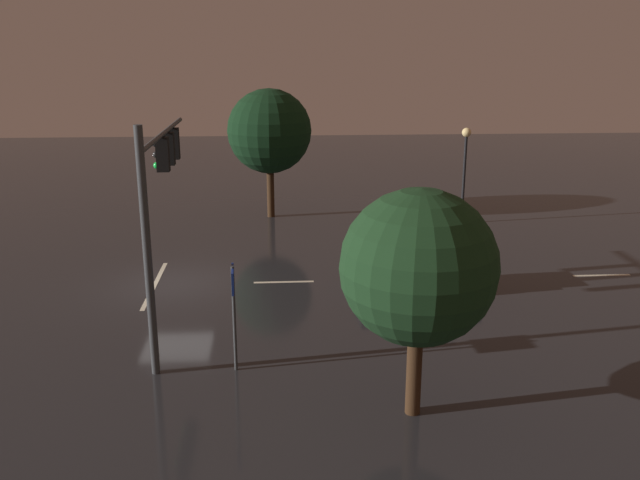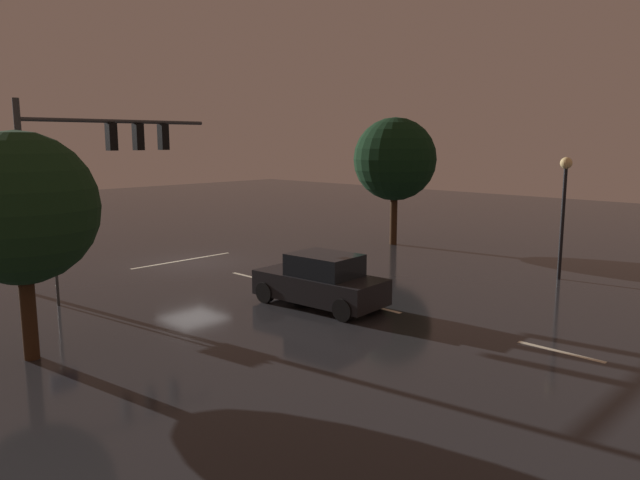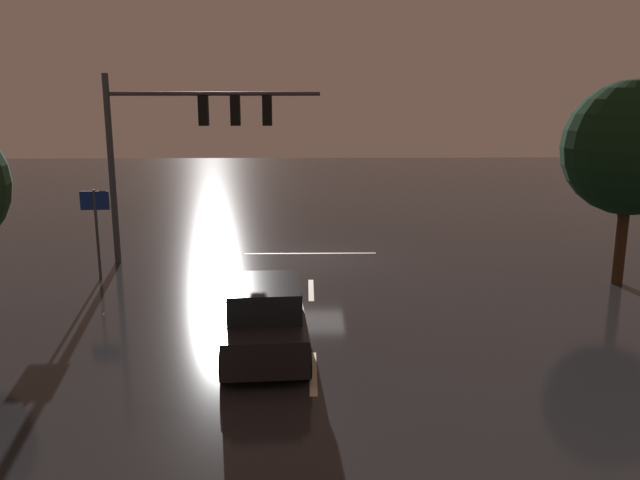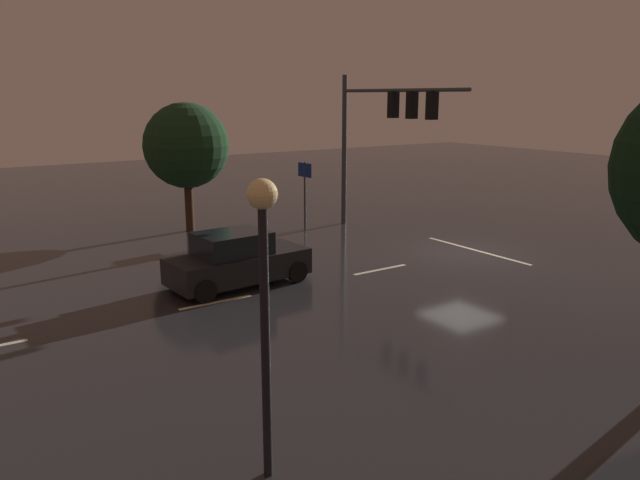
% 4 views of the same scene
% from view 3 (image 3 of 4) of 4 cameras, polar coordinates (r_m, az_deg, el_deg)
% --- Properties ---
extents(ground_plane, '(80.00, 80.00, 0.00)m').
position_cam_3_polar(ground_plane, '(23.30, -0.89, -1.62)').
color(ground_plane, '#232326').
extents(traffic_signal_assembly, '(7.36, 0.47, 6.59)m').
position_cam_3_polar(traffic_signal_assembly, '(22.49, -11.96, 9.69)').
color(traffic_signal_assembly, '#383A3D').
rests_on(traffic_signal_assembly, ground_plane).
extents(lane_dash_far, '(0.16, 2.20, 0.01)m').
position_cam_3_polar(lane_dash_far, '(19.45, -0.81, -4.52)').
color(lane_dash_far, beige).
rests_on(lane_dash_far, ground_plane).
extents(lane_dash_mid, '(0.16, 2.20, 0.01)m').
position_cam_3_polar(lane_dash_mid, '(13.84, -0.62, -11.90)').
color(lane_dash_mid, beige).
rests_on(lane_dash_mid, ground_plane).
extents(stop_bar, '(5.00, 0.16, 0.01)m').
position_cam_3_polar(stop_bar, '(23.97, -0.90, -1.21)').
color(stop_bar, beige).
rests_on(stop_bar, ground_plane).
extents(car_approaching, '(2.16, 4.47, 1.70)m').
position_cam_3_polar(car_approaching, '(14.71, -5.01, -7.08)').
color(car_approaching, black).
rests_on(car_approaching, ground_plane).
extents(route_sign, '(0.90, 0.11, 2.94)m').
position_cam_3_polar(route_sign, '(21.36, -19.60, 2.12)').
color(route_sign, '#383A3D').
rests_on(route_sign, ground_plane).
extents(tree_left_near, '(4.10, 4.10, 6.34)m').
position_cam_3_polar(tree_left_near, '(21.56, 26.25, 7.44)').
color(tree_left_near, '#382314').
rests_on(tree_left_near, ground_plane).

